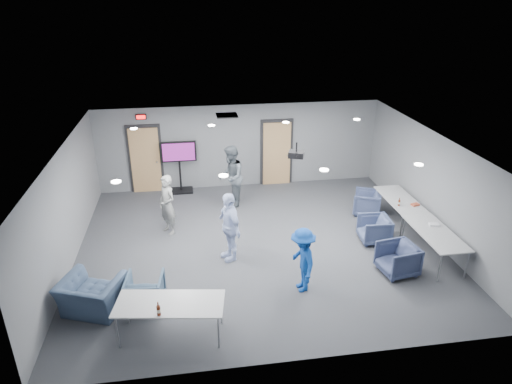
{
  "coord_description": "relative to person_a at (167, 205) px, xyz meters",
  "views": [
    {
      "loc": [
        -1.62,
        -9.93,
        5.94
      ],
      "look_at": [
        0.01,
        0.65,
        1.2
      ],
      "focal_mm": 32.0,
      "sensor_mm": 36.0,
      "label": 1
    }
  ],
  "objects": [
    {
      "name": "bottle_right",
      "position": [
        6.05,
        -0.81,
        0.01
      ],
      "size": [
        0.06,
        0.06,
        0.23
      ],
      "color": "#561F0E",
      "rests_on": "table_right_a"
    },
    {
      "name": "chair_front_a",
      "position": [
        -0.41,
        -3.06,
        -0.47
      ],
      "size": [
        0.81,
        0.83,
        0.69
      ],
      "primitive_type": "imported",
      "rotation": [
        0.0,
        0.0,
        3.03
      ],
      "color": "#3E546B",
      "rests_on": "floor"
    },
    {
      "name": "hvac_diffuser",
      "position": [
        1.78,
        1.74,
        1.88
      ],
      "size": [
        0.6,
        0.6,
        0.03
      ],
      "primitive_type": "cube",
      "color": "black",
      "rests_on": "ceiling"
    },
    {
      "name": "person_a",
      "position": [
        0.0,
        0.0,
        0.0
      ],
      "size": [
        0.65,
        0.71,
        1.62
      ],
      "primitive_type": "imported",
      "rotation": [
        0.0,
        0.0,
        -0.96
      ],
      "color": "gray",
      "rests_on": "floor"
    },
    {
      "name": "person_c",
      "position": [
        1.48,
        -1.52,
        0.05
      ],
      "size": [
        0.73,
        1.09,
        1.71
      ],
      "primitive_type": "imported",
      "rotation": [
        0.0,
        0.0,
        -1.23
      ],
      "color": "#C6D6FF",
      "rests_on": "floor"
    },
    {
      "name": "wrapper",
      "position": [
        6.4,
        -1.99,
        -0.05
      ],
      "size": [
        0.25,
        0.19,
        0.05
      ],
      "primitive_type": "cube",
      "rotation": [
        0.0,
        0.0,
        -0.23
      ],
      "color": "silver",
      "rests_on": "table_right_b"
    },
    {
      "name": "tv_stand",
      "position": [
        0.32,
        2.69,
        0.14
      ],
      "size": [
        1.09,
        0.52,
        1.68
      ],
      "color": "black",
      "rests_on": "floor"
    },
    {
      "name": "wall_back",
      "position": [
        2.28,
        2.94,
        0.54
      ],
      "size": [
        9.0,
        0.02,
        2.7
      ],
      "primitive_type": "cube",
      "color": "slate",
      "rests_on": "floor"
    },
    {
      "name": "floor",
      "position": [
        2.28,
        -1.06,
        -0.81
      ],
      "size": [
        9.0,
        9.0,
        0.0
      ],
      "primitive_type": "plane",
      "color": "#393C41",
      "rests_on": "ground"
    },
    {
      "name": "table_right_b",
      "position": [
        6.28,
        -2.3,
        -0.12
      ],
      "size": [
        0.81,
        1.94,
        0.73
      ],
      "rotation": [
        0.0,
        0.0,
        1.57
      ],
      "color": "#B7BABC",
      "rests_on": "floor"
    },
    {
      "name": "door_left",
      "position": [
        -0.72,
        2.9,
        0.26
      ],
      "size": [
        1.06,
        0.17,
        2.24
      ],
      "color": "black",
      "rests_on": "wall_back"
    },
    {
      "name": "downlights",
      "position": [
        2.28,
        -1.06,
        1.88
      ],
      "size": [
        6.18,
        3.78,
        0.02
      ],
      "color": "white",
      "rests_on": "ceiling"
    },
    {
      "name": "person_d",
      "position": [
        2.88,
        -3.01,
        -0.08
      ],
      "size": [
        0.61,
        0.98,
        1.46
      ],
      "primitive_type": "imported",
      "rotation": [
        0.0,
        0.0,
        -1.49
      ],
      "color": "#174296",
      "rests_on": "floor"
    },
    {
      "name": "ceiling",
      "position": [
        2.28,
        -1.06,
        1.89
      ],
      "size": [
        9.0,
        9.0,
        0.0
      ],
      "primitive_type": "plane",
      "rotation": [
        3.14,
        0.0,
        0.0
      ],
      "color": "white",
      "rests_on": "wall_back"
    },
    {
      "name": "bottle_front",
      "position": [
        -0.04,
        -4.37,
        0.02
      ],
      "size": [
        0.07,
        0.07,
        0.27
      ],
      "color": "#561F0E",
      "rests_on": "table_front_left"
    },
    {
      "name": "projector",
      "position": [
        3.15,
        -1.05,
        1.6
      ],
      "size": [
        0.44,
        0.41,
        0.36
      ],
      "rotation": [
        0.0,
        0.0,
        -0.35
      ],
      "color": "black",
      "rests_on": "ceiling"
    },
    {
      "name": "door_right",
      "position": [
        3.48,
        2.9,
        0.26
      ],
      "size": [
        1.06,
        0.17,
        2.24
      ],
      "color": "black",
      "rests_on": "wall_back"
    },
    {
      "name": "wall_right",
      "position": [
        6.78,
        -1.06,
        0.54
      ],
      "size": [
        0.02,
        8.0,
        2.7
      ],
      "primitive_type": "cube",
      "color": "slate",
      "rests_on": "floor"
    },
    {
      "name": "wall_front",
      "position": [
        2.28,
        -5.06,
        0.54
      ],
      "size": [
        9.0,
        0.02,
        2.7
      ],
      "primitive_type": "cube",
      "color": "slate",
      "rests_on": "floor"
    },
    {
      "name": "table_right_a",
      "position": [
        6.28,
        -0.4,
        -0.12
      ],
      "size": [
        0.77,
        1.85,
        0.73
      ],
      "rotation": [
        0.0,
        0.0,
        1.57
      ],
      "color": "#B7BABC",
      "rests_on": "floor"
    },
    {
      "name": "chair_right_a",
      "position": [
        5.63,
        0.27,
        -0.46
      ],
      "size": [
        1.0,
        0.99,
        0.69
      ],
      "primitive_type": "imported",
      "rotation": [
        0.0,
        0.0,
        -2.01
      ],
      "color": "#3A4464",
      "rests_on": "floor"
    },
    {
      "name": "table_front_left",
      "position": [
        0.13,
        -4.06,
        -0.12
      ],
      "size": [
        2.08,
        1.11,
        0.73
      ],
      "rotation": [
        0.0,
        0.0,
        -0.15
      ],
      "color": "#B7BABC",
      "rests_on": "floor"
    },
    {
      "name": "person_b",
      "position": [
        1.82,
        1.39,
        0.12
      ],
      "size": [
        0.83,
        1.0,
        1.87
      ],
      "primitive_type": "imported",
      "rotation": [
        0.0,
        0.0,
        -1.72
      ],
      "color": "slate",
      "rests_on": "floor"
    },
    {
      "name": "wall_left",
      "position": [
        -2.22,
        -1.06,
        0.54
      ],
      "size": [
        0.02,
        8.0,
        2.7
      ],
      "primitive_type": "cube",
      "color": "slate",
      "rests_on": "floor"
    },
    {
      "name": "snack_box",
      "position": [
        6.48,
        -0.86,
        -0.06
      ],
      "size": [
        0.23,
        0.18,
        0.05
      ],
      "primitive_type": "cube",
      "rotation": [
        0.0,
        0.0,
        0.25
      ],
      "color": "#B6492D",
      "rests_on": "table_right_a"
    },
    {
      "name": "chair_front_b",
      "position": [
        -1.44,
        -3.1,
        -0.44
      ],
      "size": [
        1.42,
        1.34,
        0.74
      ],
      "primitive_type": "imported",
      "rotation": [
        0.0,
        0.0,
        2.78
      ],
      "color": "#3C4E68",
      "rests_on": "floor"
    },
    {
      "name": "chair_right_b",
      "position": [
        5.22,
        -1.28,
        -0.47
      ],
      "size": [
        0.79,
        0.77,
        0.68
      ],
      "primitive_type": "imported",
      "rotation": [
        0.0,
        0.0,
        -1.64
      ],
      "color": "#3D486A",
      "rests_on": "floor"
    },
    {
      "name": "exit_sign",
      "position": [
        -0.72,
        2.88,
        1.64
      ],
      "size": [
        0.32,
        0.08,
        0.16
      ],
      "color": "black",
      "rests_on": "wall_back"
    },
    {
      "name": "chair_right_c",
      "position": [
        5.18,
        -2.75,
        -0.45
      ],
      "size": [
        0.9,
        0.89,
        0.72
      ],
      "primitive_type": "imported",
      "rotation": [
        0.0,
        0.0,
        -1.42
      ],
      "color": "#353E5B",
      "rests_on": "floor"
    }
  ]
}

